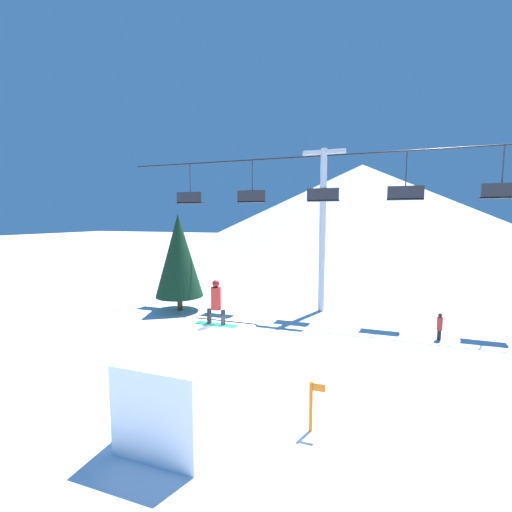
{
  "coord_description": "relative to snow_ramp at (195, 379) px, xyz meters",
  "views": [
    {
      "loc": [
        3.53,
        -8.18,
        5.46
      ],
      "look_at": [
        -0.99,
        4.69,
        3.96
      ],
      "focal_mm": 24.0,
      "sensor_mm": 36.0,
      "label": 1
    }
  ],
  "objects": [
    {
      "name": "ground_plane",
      "position": [
        0.99,
        0.32,
        -1.08
      ],
      "size": [
        220.0,
        220.0,
        0.0
      ],
      "primitive_type": "plane",
      "color": "white"
    },
    {
      "name": "pine_tree_near",
      "position": [
        -6.38,
        9.46,
        2.22
      ],
      "size": [
        2.8,
        2.8,
        5.75
      ],
      "color": "#4C3823",
      "rests_on": "ground_plane"
    },
    {
      "name": "chairlift",
      "position": [
        1.58,
        12.09,
        4.86
      ],
      "size": [
        25.44,
        0.44,
        9.39
      ],
      "color": "#B2B2B7",
      "rests_on": "ground_plane"
    },
    {
      "name": "snow_ramp",
      "position": [
        0.0,
        0.0,
        0.0
      ],
      "size": [
        2.16,
        4.02,
        2.16
      ],
      "color": "white",
      "rests_on": "ground_plane"
    },
    {
      "name": "mountain_ridge",
      "position": [
        0.99,
        76.01,
        7.8
      ],
      "size": [
        76.19,
        76.19,
        17.76
      ],
      "color": "silver",
      "rests_on": "ground_plane"
    },
    {
      "name": "trail_marker",
      "position": [
        3.12,
        0.41,
        -0.36
      ],
      "size": [
        0.41,
        0.1,
        1.33
      ],
      "color": "orange",
      "rests_on": "ground_plane"
    },
    {
      "name": "snowboarder",
      "position": [
        -0.08,
        1.5,
        1.79
      ],
      "size": [
        1.36,
        0.31,
        1.42
      ],
      "color": "#1E9E6B",
      "rests_on": "snow_ramp"
    },
    {
      "name": "distant_skier",
      "position": [
        7.38,
        9.01,
        -0.41
      ],
      "size": [
        0.24,
        0.24,
        1.23
      ],
      "color": "black",
      "rests_on": "ground_plane"
    }
  ]
}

